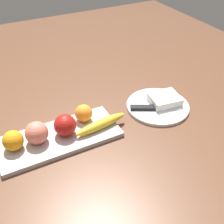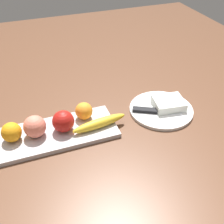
% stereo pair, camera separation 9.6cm
% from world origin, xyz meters
% --- Properties ---
extents(ground_plane, '(2.40, 2.40, 0.00)m').
position_xyz_m(ground_plane, '(0.00, 0.00, 0.00)').
color(ground_plane, brown).
extents(fruit_tray, '(0.39, 0.17, 0.02)m').
position_xyz_m(fruit_tray, '(0.02, 0.02, 0.01)').
color(fruit_tray, '#B8B3B5').
rests_on(fruit_tray, ground_plane).
extents(apple, '(0.07, 0.07, 0.07)m').
position_xyz_m(apple, '(0.05, 0.02, 0.05)').
color(apple, '#AE1914').
rests_on(apple, fruit_tray).
extents(banana, '(0.20, 0.06, 0.03)m').
position_xyz_m(banana, '(0.16, -0.01, 0.03)').
color(banana, yellow).
rests_on(banana, fruit_tray).
extents(orange_near_apple, '(0.06, 0.06, 0.06)m').
position_xyz_m(orange_near_apple, '(-0.12, 0.03, 0.05)').
color(orange_near_apple, orange).
rests_on(orange_near_apple, fruit_tray).
extents(orange_near_banana, '(0.06, 0.06, 0.06)m').
position_xyz_m(orange_near_banana, '(0.13, 0.06, 0.05)').
color(orange_near_banana, orange).
rests_on(orange_near_banana, fruit_tray).
extents(peach, '(0.07, 0.07, 0.07)m').
position_xyz_m(peach, '(-0.04, 0.02, 0.05)').
color(peach, '#E3775F').
rests_on(peach, fruit_tray).
extents(dinner_plate, '(0.23, 0.23, 0.01)m').
position_xyz_m(dinner_plate, '(0.41, 0.02, 0.01)').
color(dinner_plate, white).
rests_on(dinner_plate, ground_plane).
extents(folded_napkin, '(0.12, 0.11, 0.03)m').
position_xyz_m(folded_napkin, '(0.44, 0.02, 0.03)').
color(folded_napkin, white).
rests_on(folded_napkin, dinner_plate).
extents(knife, '(0.17, 0.10, 0.01)m').
position_xyz_m(knife, '(0.36, 0.01, 0.02)').
color(knife, silver).
rests_on(knife, dinner_plate).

